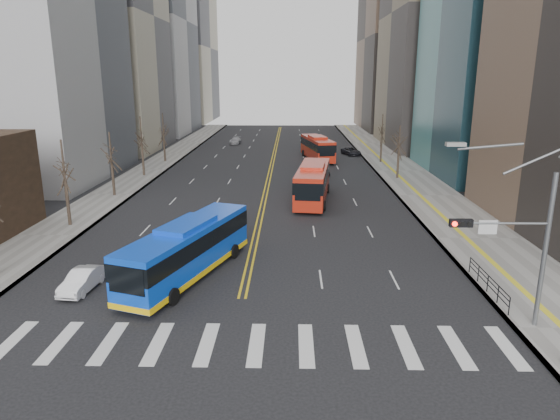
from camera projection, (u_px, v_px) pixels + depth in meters
name	position (u px, v px, depth m)	size (l,w,h in m)	color
ground	(232.00, 344.00, 23.76)	(220.00, 220.00, 0.00)	black
sidewalk_right	(401.00, 171.00, 66.82)	(7.00, 130.00, 0.15)	gray
sidewalk_left	(149.00, 170.00, 67.55)	(5.00, 130.00, 0.15)	gray
crosswalk	(232.00, 344.00, 23.76)	(26.70, 4.00, 0.01)	silver
centerline	(273.00, 159.00, 76.87)	(0.55, 100.00, 0.01)	gold
office_towers	(276.00, 5.00, 83.71)	(83.00, 134.00, 58.00)	#9B9B9E
signal_mast	(517.00, 236.00, 24.13)	(5.37, 0.37, 9.39)	slate
pedestrian_railing	(488.00, 281.00, 29.03)	(0.06, 6.06, 1.02)	black
street_trees	(203.00, 145.00, 56.02)	(35.20, 47.20, 7.60)	#2F261C
blue_bus	(188.00, 248.00, 31.36)	(6.52, 12.58, 3.60)	blue
red_bus_near	(313.00, 181.00, 50.52)	(4.20, 12.32, 3.81)	#B32413
red_bus_far	(317.00, 147.00, 75.66)	(4.87, 11.87, 3.66)	#B32413
car_white	(82.00, 280.00, 29.60)	(1.33, 3.81, 1.25)	white
car_dark_mid	(318.00, 169.00, 64.36)	(1.84, 4.58, 1.56)	black
car_silver	(235.00, 141.00, 94.03)	(1.71, 4.22, 1.22)	gray
car_dark_far	(351.00, 151.00, 80.79)	(2.01, 4.37, 1.21)	black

